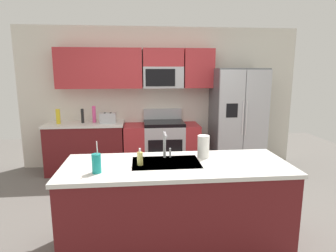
{
  "coord_description": "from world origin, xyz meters",
  "views": [
    {
      "loc": [
        -0.4,
        -3.28,
        1.81
      ],
      "look_at": [
        -0.01,
        0.6,
        1.05
      ],
      "focal_mm": 30.43,
      "sensor_mm": 36.0,
      "label": 1
    }
  ],
  "objects_px": {
    "refrigerator": "(237,120)",
    "sink_faucet": "(165,143)",
    "toaster": "(108,118)",
    "pepper_mill": "(82,116)",
    "soap_dispenser": "(140,158)",
    "bottle_pink": "(94,114)",
    "paper_towel_roll": "(203,147)",
    "drink_cup_teal": "(96,163)",
    "bottle_yellow": "(58,116)",
    "range_oven": "(162,146)"
  },
  "relations": [
    {
      "from": "sink_faucet",
      "to": "paper_towel_roll",
      "type": "bearing_deg",
      "value": -2.72
    },
    {
      "from": "refrigerator",
      "to": "soap_dispenser",
      "type": "bearing_deg",
      "value": -127.46
    },
    {
      "from": "toaster",
      "to": "sink_faucet",
      "type": "xyz_separation_m",
      "value": [
        0.82,
        -2.15,
        0.08
      ]
    },
    {
      "from": "drink_cup_teal",
      "to": "paper_towel_roll",
      "type": "xyz_separation_m",
      "value": [
        1.06,
        0.36,
        0.03
      ]
    },
    {
      "from": "pepper_mill",
      "to": "sink_faucet",
      "type": "bearing_deg",
      "value": -60.06
    },
    {
      "from": "range_oven",
      "to": "soap_dispenser",
      "type": "bearing_deg",
      "value": -99.48
    },
    {
      "from": "bottle_yellow",
      "to": "drink_cup_teal",
      "type": "distance_m",
      "value": 2.75
    },
    {
      "from": "toaster",
      "to": "sink_faucet",
      "type": "bearing_deg",
      "value": -69.07
    },
    {
      "from": "drink_cup_teal",
      "to": "toaster",
      "type": "bearing_deg",
      "value": 93.74
    },
    {
      "from": "bottle_pink",
      "to": "drink_cup_teal",
      "type": "height_order",
      "value": "drink_cup_teal"
    },
    {
      "from": "refrigerator",
      "to": "pepper_mill",
      "type": "distance_m",
      "value": 2.79
    },
    {
      "from": "toaster",
      "to": "bottle_yellow",
      "type": "xyz_separation_m",
      "value": [
        -0.86,
        0.02,
        0.04
      ]
    },
    {
      "from": "soap_dispenser",
      "to": "range_oven",
      "type": "bearing_deg",
      "value": 80.52
    },
    {
      "from": "toaster",
      "to": "sink_faucet",
      "type": "height_order",
      "value": "sink_faucet"
    },
    {
      "from": "sink_faucet",
      "to": "bottle_yellow",
      "type": "bearing_deg",
      "value": 127.64
    },
    {
      "from": "bottle_pink",
      "to": "soap_dispenser",
      "type": "bearing_deg",
      "value": -71.71
    },
    {
      "from": "toaster",
      "to": "pepper_mill",
      "type": "relative_size",
      "value": 1.11
    },
    {
      "from": "bottle_pink",
      "to": "soap_dispenser",
      "type": "relative_size",
      "value": 1.72
    },
    {
      "from": "bottle_yellow",
      "to": "sink_faucet",
      "type": "height_order",
      "value": "sink_faucet"
    },
    {
      "from": "toaster",
      "to": "bottle_yellow",
      "type": "relative_size",
      "value": 1.09
    },
    {
      "from": "refrigerator",
      "to": "bottle_yellow",
      "type": "distance_m",
      "value": 3.2
    },
    {
      "from": "sink_faucet",
      "to": "refrigerator",
      "type": "bearing_deg",
      "value": 54.53
    },
    {
      "from": "toaster",
      "to": "paper_towel_roll",
      "type": "height_order",
      "value": "paper_towel_roll"
    },
    {
      "from": "range_oven",
      "to": "soap_dispenser",
      "type": "height_order",
      "value": "range_oven"
    },
    {
      "from": "pepper_mill",
      "to": "paper_towel_roll",
      "type": "relative_size",
      "value": 1.05
    },
    {
      "from": "pepper_mill",
      "to": "bottle_pink",
      "type": "xyz_separation_m",
      "value": [
        0.2,
        0.04,
        0.02
      ]
    },
    {
      "from": "refrigerator",
      "to": "pepper_mill",
      "type": "bearing_deg",
      "value": 178.57
    },
    {
      "from": "pepper_mill",
      "to": "sink_faucet",
      "type": "height_order",
      "value": "sink_faucet"
    },
    {
      "from": "bottle_pink",
      "to": "drink_cup_teal",
      "type": "xyz_separation_m",
      "value": [
        0.42,
        -2.62,
        -0.06
      ]
    },
    {
      "from": "range_oven",
      "to": "soap_dispenser",
      "type": "xyz_separation_m",
      "value": [
        -0.4,
        -2.4,
        0.53
      ]
    },
    {
      "from": "pepper_mill",
      "to": "soap_dispenser",
      "type": "bearing_deg",
      "value": -67.35
    },
    {
      "from": "toaster",
      "to": "drink_cup_teal",
      "type": "height_order",
      "value": "drink_cup_teal"
    },
    {
      "from": "bottle_pink",
      "to": "sink_faucet",
      "type": "height_order",
      "value": "bottle_pink"
    },
    {
      "from": "toaster",
      "to": "soap_dispenser",
      "type": "xyz_separation_m",
      "value": [
        0.56,
        -2.35,
        -0.02
      ]
    },
    {
      "from": "refrigerator",
      "to": "sink_faucet",
      "type": "distance_m",
      "value": 2.62
    },
    {
      "from": "bottle_pink",
      "to": "drink_cup_teal",
      "type": "bearing_deg",
      "value": -80.97
    },
    {
      "from": "refrigerator",
      "to": "toaster",
      "type": "distance_m",
      "value": 2.34
    },
    {
      "from": "refrigerator",
      "to": "toaster",
      "type": "relative_size",
      "value": 6.61
    },
    {
      "from": "soap_dispenser",
      "to": "paper_towel_roll",
      "type": "distance_m",
      "value": 0.7
    },
    {
      "from": "toaster",
      "to": "pepper_mill",
      "type": "distance_m",
      "value": 0.45
    },
    {
      "from": "drink_cup_teal",
      "to": "soap_dispenser",
      "type": "xyz_separation_m",
      "value": [
        0.39,
        0.18,
        -0.02
      ]
    },
    {
      "from": "pepper_mill",
      "to": "bottle_pink",
      "type": "relative_size",
      "value": 0.86
    },
    {
      "from": "bottle_yellow",
      "to": "bottle_pink",
      "type": "bearing_deg",
      "value": 6.09
    },
    {
      "from": "range_oven",
      "to": "soap_dispenser",
      "type": "relative_size",
      "value": 8.0
    },
    {
      "from": "bottle_yellow",
      "to": "toaster",
      "type": "bearing_deg",
      "value": -1.65
    },
    {
      "from": "pepper_mill",
      "to": "bottle_yellow",
      "type": "xyz_separation_m",
      "value": [
        -0.41,
        -0.03,
        0.0
      ]
    },
    {
      "from": "refrigerator",
      "to": "drink_cup_teal",
      "type": "xyz_separation_m",
      "value": [
        -2.18,
        -2.51,
        0.06
      ]
    },
    {
      "from": "range_oven",
      "to": "paper_towel_roll",
      "type": "distance_m",
      "value": 2.31
    },
    {
      "from": "bottle_pink",
      "to": "sink_faucet",
      "type": "bearing_deg",
      "value": -64.41
    },
    {
      "from": "range_oven",
      "to": "refrigerator",
      "type": "xyz_separation_m",
      "value": [
        1.39,
        -0.07,
        0.48
      ]
    }
  ]
}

